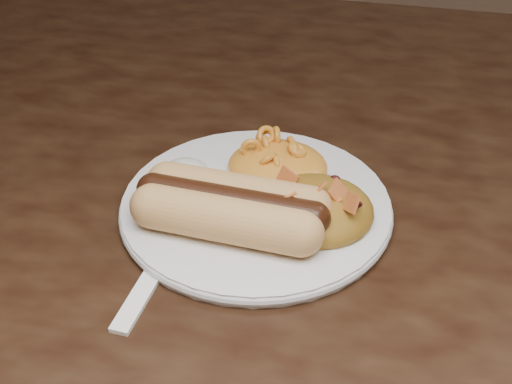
# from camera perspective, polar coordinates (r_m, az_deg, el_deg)

# --- Properties ---
(table) EXTENTS (1.60, 0.90, 0.75)m
(table) POSITION_cam_1_polar(r_m,az_deg,el_deg) (0.72, 8.44, -5.61)
(table) COLOR black
(table) RESTS_ON floor
(plate) EXTENTS (0.29, 0.29, 0.01)m
(plate) POSITION_cam_1_polar(r_m,az_deg,el_deg) (0.62, 0.00, -1.19)
(plate) COLOR white
(plate) RESTS_ON table
(hotdog) EXTENTS (0.14, 0.08, 0.04)m
(hotdog) POSITION_cam_1_polar(r_m,az_deg,el_deg) (0.58, -1.99, -1.15)
(hotdog) COLOR #F7A864
(hotdog) RESTS_ON plate
(mac_and_cheese) EXTENTS (0.12, 0.11, 0.04)m
(mac_and_cheese) POSITION_cam_1_polar(r_m,az_deg,el_deg) (0.65, 1.76, 3.09)
(mac_and_cheese) COLOR orange
(mac_and_cheese) RESTS_ON plate
(sour_cream) EXTENTS (0.05, 0.05, 0.03)m
(sour_cream) POSITION_cam_1_polar(r_m,az_deg,el_deg) (0.64, -5.73, 1.71)
(sour_cream) COLOR silver
(sour_cream) RESTS_ON plate
(taco_salad) EXTENTS (0.10, 0.09, 0.04)m
(taco_salad) POSITION_cam_1_polar(r_m,az_deg,el_deg) (0.59, 4.86, -0.66)
(taco_salad) COLOR #D35320
(taco_salad) RESTS_ON plate
(fork) EXTENTS (0.03, 0.13, 0.00)m
(fork) POSITION_cam_1_polar(r_m,az_deg,el_deg) (0.56, -8.80, -7.44)
(fork) COLOR white
(fork) RESTS_ON table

